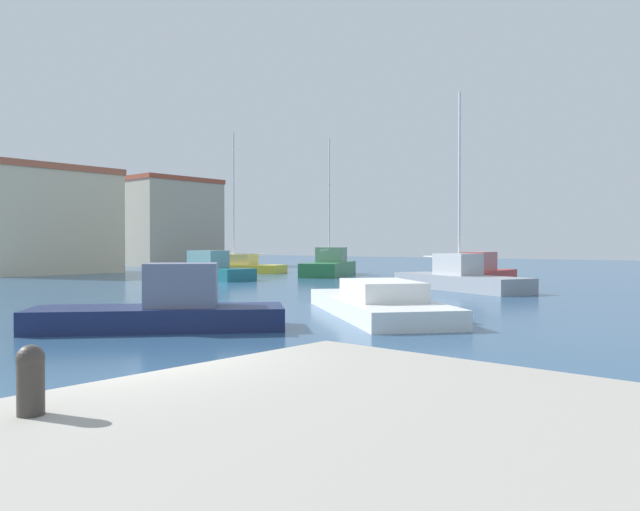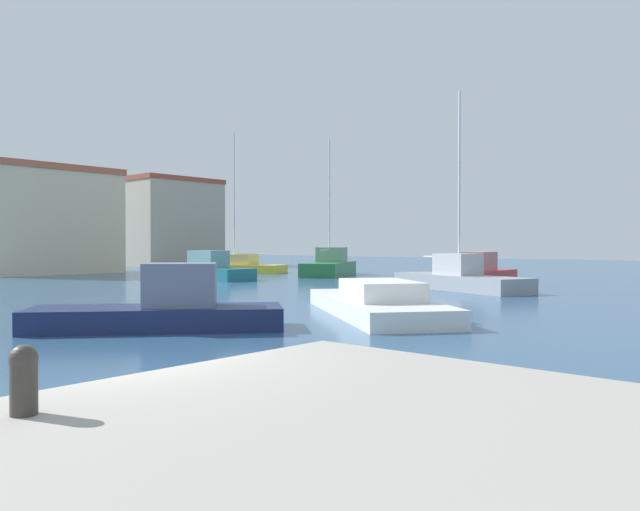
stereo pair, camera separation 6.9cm
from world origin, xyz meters
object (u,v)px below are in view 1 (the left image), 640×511
Objects in this scene: mooring_bollard at (31,377)px; motorboat_white_mid_harbor at (377,303)px; motorboat_red_far_right at (480,272)px; sailboat_yellow_near_pier at (234,266)px; sailboat_grey_behind_lamppost at (459,278)px; motorboat_teal_outer_mooring at (203,270)px; motorboat_navy_center_channel at (165,309)px; sailboat_green_distant_east at (330,266)px.

motorboat_white_mid_harbor is at bearing 25.56° from mooring_bollard.
sailboat_yellow_near_pier reaches higher than motorboat_red_far_right.
motorboat_white_mid_harbor is (-17.71, -27.50, -0.17)m from sailboat_yellow_near_pier.
sailboat_grey_behind_lamppost is at bearing 21.71° from mooring_bollard.
sailboat_yellow_near_pier reaches higher than motorboat_white_mid_harbor.
motorboat_red_far_right is at bearing 21.02° from mooring_bollard.
mooring_bollard is 15.68m from motorboat_white_mid_harbor.
sailboat_grey_behind_lamppost is (26.24, 10.45, -0.59)m from mooring_bollard.
motorboat_white_mid_harbor is at bearing -114.45° from motorboat_teal_outer_mooring.
motorboat_red_far_right is at bearing -86.72° from sailboat_yellow_near_pier.
sailboat_yellow_near_pier is 1.33× the size of motorboat_teal_outer_mooring.
motorboat_navy_center_channel is 25.75m from motorboat_red_far_right.
sailboat_green_distant_east is at bearing 64.04° from sailboat_grey_behind_lamppost.
sailboat_yellow_near_pier reaches higher than motorboat_navy_center_channel.
sailboat_yellow_near_pier is at bearing 76.77° from sailboat_grey_behind_lamppost.
motorboat_red_far_right reaches higher than motorboat_white_mid_harbor.
motorboat_navy_center_channel is 0.55× the size of sailboat_yellow_near_pier.
motorboat_teal_outer_mooring is at bearing 65.55° from motorboat_white_mid_harbor.
motorboat_white_mid_harbor is at bearing -163.06° from sailboat_grey_behind_lamppost.
motorboat_teal_outer_mooring is 23.74m from motorboat_white_mid_harbor.
sailboat_yellow_near_pier is at bearing 36.78° from motorboat_teal_outer_mooring.
mooring_bollard is 41.90m from sailboat_green_distant_east.
motorboat_white_mid_harbor is (-18.94, -5.95, -0.19)m from motorboat_red_far_right.
motorboat_red_far_right is at bearing 8.12° from motorboat_navy_center_channel.
sailboat_grey_behind_lamppost is 1.38× the size of motorboat_red_far_right.
sailboat_green_distant_east reaches higher than motorboat_navy_center_channel.
sailboat_green_distant_east is 26.73m from motorboat_white_mid_harbor.
sailboat_grey_behind_lamppost is 16.45m from sailboat_green_distant_east.
mooring_bollard reaches higher than motorboat_white_mid_harbor.
sailboat_yellow_near_pier is 9.84m from motorboat_teal_outer_mooring.
mooring_bollard is 0.06× the size of sailboat_green_distant_east.
motorboat_teal_outer_mooring is (-9.49, 3.13, -0.11)m from sailboat_green_distant_east.
sailboat_green_distant_east is 1.19× the size of motorboat_white_mid_harbor.
sailboat_grey_behind_lamppost is 7.20m from motorboat_red_far_right.
sailboat_grey_behind_lamppost is 1.15× the size of motorboat_teal_outer_mooring.
sailboat_grey_behind_lamppost is 18.71m from motorboat_navy_center_channel.
sailboat_grey_behind_lamppost reaches higher than motorboat_red_far_right.
motorboat_red_far_right is 12.53m from sailboat_green_distant_east.
sailboat_yellow_near_pier is (31.84, 34.26, -0.61)m from mooring_bollard.
sailboat_yellow_near_pier reaches higher than motorboat_teal_outer_mooring.
motorboat_teal_outer_mooring reaches higher than motorboat_white_mid_harbor.
sailboat_grey_behind_lamppost is 0.87× the size of sailboat_yellow_near_pier.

